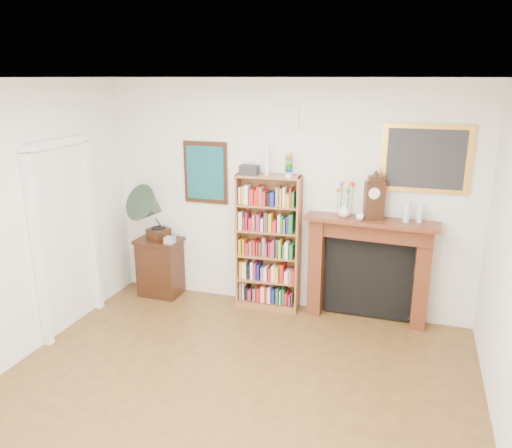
{
  "coord_description": "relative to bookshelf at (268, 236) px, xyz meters",
  "views": [
    {
      "loc": [
        1.44,
        -3.21,
        2.81
      ],
      "look_at": [
        -0.1,
        1.6,
        1.31
      ],
      "focal_mm": 35.0,
      "sensor_mm": 36.0,
      "label": 1
    }
  ],
  "objects": [
    {
      "name": "room",
      "position": [
        0.19,
        -2.34,
        0.45
      ],
      "size": [
        4.51,
        5.01,
        2.81
      ],
      "color": "#57371A",
      "rests_on": "ground"
    },
    {
      "name": "door_casing",
      "position": [
        -2.02,
        -1.14,
        0.32
      ],
      "size": [
        0.08,
        1.02,
        2.17
      ],
      "color": "white",
      "rests_on": "left_wall"
    },
    {
      "name": "teal_poster",
      "position": [
        -0.86,
        0.14,
        0.71
      ],
      "size": [
        0.58,
        0.04,
        0.78
      ],
      "color": "black",
      "rests_on": "back_wall"
    },
    {
      "name": "small_picture",
      "position": [
        0.19,
        0.14,
        1.41
      ],
      "size": [
        0.26,
        0.04,
        0.3
      ],
      "color": "white",
      "rests_on": "back_wall"
    },
    {
      "name": "gilt_painting",
      "position": [
        1.74,
        0.14,
        1.01
      ],
      "size": [
        0.95,
        0.04,
        0.75
      ],
      "color": "gold",
      "rests_on": "back_wall"
    },
    {
      "name": "bookshelf",
      "position": [
        0.0,
        0.0,
        0.0
      ],
      "size": [
        0.8,
        0.34,
        1.95
      ],
      "rotation": [
        0.0,
        0.0,
        0.09
      ],
      "color": "brown",
      "rests_on": "floor"
    },
    {
      "name": "side_cabinet",
      "position": [
        -1.46,
        -0.07,
        -0.56
      ],
      "size": [
        0.58,
        0.42,
        0.77
      ],
      "primitive_type": "cube",
      "rotation": [
        0.0,
        0.0,
        -0.02
      ],
      "color": "black",
      "rests_on": "floor"
    },
    {
      "name": "fireplace",
      "position": [
        1.22,
        0.05,
        -0.19
      ],
      "size": [
        1.51,
        0.44,
        1.26
      ],
      "rotation": [
        0.0,
        0.0,
        -0.06
      ],
      "color": "#512813",
      "rests_on": "floor"
    },
    {
      "name": "gramophone",
      "position": [
        -1.47,
        -0.18,
        0.26
      ],
      "size": [
        0.63,
        0.7,
        0.77
      ],
      "rotation": [
        0.0,
        0.0,
        -0.32
      ],
      "color": "black",
      "rests_on": "side_cabinet"
    },
    {
      "name": "cd_stack",
      "position": [
        -1.25,
        -0.17,
        -0.13
      ],
      "size": [
        0.12,
        0.12,
        0.08
      ],
      "primitive_type": "cube",
      "rotation": [
        0.0,
        0.0,
        0.04
      ],
      "color": "silver",
      "rests_on": "side_cabinet"
    },
    {
      "name": "mantel_clock",
      "position": [
        1.24,
        -0.01,
        0.56
      ],
      "size": [
        0.24,
        0.19,
        0.5
      ],
      "rotation": [
        0.0,
        0.0,
        0.37
      ],
      "color": "black",
      "rests_on": "fireplace"
    },
    {
      "name": "flower_vase",
      "position": [
        0.91,
        0.01,
        0.39
      ],
      "size": [
        0.18,
        0.18,
        0.15
      ],
      "primitive_type": "imported",
      "rotation": [
        0.0,
        0.0,
        -0.27
      ],
      "color": "white",
      "rests_on": "fireplace"
    },
    {
      "name": "teacup",
      "position": [
        1.1,
        -0.07,
        0.35
      ],
      "size": [
        0.11,
        0.11,
        0.07
      ],
      "primitive_type": "imported",
      "rotation": [
        0.0,
        0.0,
        0.29
      ],
      "color": "white",
      "rests_on": "fireplace"
    },
    {
      "name": "bottle_left",
      "position": [
        1.59,
        -0.0,
        0.44
      ],
      "size": [
        0.07,
        0.07,
        0.24
      ],
      "primitive_type": "cylinder",
      "color": "silver",
      "rests_on": "fireplace"
    },
    {
      "name": "bottle_right",
      "position": [
        1.73,
        0.03,
        0.42
      ],
      "size": [
        0.06,
        0.06,
        0.2
      ],
      "primitive_type": "cylinder",
      "color": "silver",
      "rests_on": "fireplace"
    }
  ]
}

